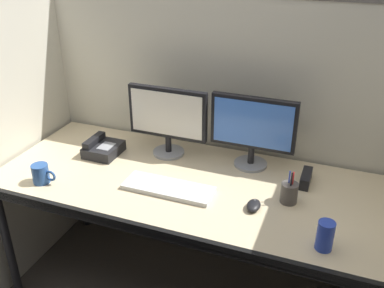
{
  "coord_description": "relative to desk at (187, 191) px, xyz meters",
  "views": [
    {
      "loc": [
        0.65,
        -1.36,
        1.85
      ],
      "look_at": [
        0.0,
        0.35,
        0.92
      ],
      "focal_mm": 40.32,
      "sensor_mm": 36.0,
      "label": 1
    }
  ],
  "objects": [
    {
      "name": "cubicle_partition_rear",
      "position": [
        0.0,
        0.46,
        0.1
      ],
      "size": [
        2.21,
        0.06,
        1.57
      ],
      "color": "beige",
      "rests_on": "ground"
    },
    {
      "name": "soda_can",
      "position": [
        0.66,
        -0.26,
        0.11
      ],
      "size": [
        0.07,
        0.07,
        0.12
      ],
      "primitive_type": "cylinder",
      "color": "#263FB2",
      "rests_on": "desk"
    },
    {
      "name": "monitor_right",
      "position": [
        0.24,
        0.27,
        0.27
      ],
      "size": [
        0.43,
        0.17,
        0.37
      ],
      "color": "gray",
      "rests_on": "desk"
    },
    {
      "name": "desk",
      "position": [
        0.0,
        0.0,
        0.0
      ],
      "size": [
        1.9,
        0.8,
        0.74
      ],
      "color": "beige",
      "rests_on": "ground"
    },
    {
      "name": "coffee_mug",
      "position": [
        -0.66,
        -0.25,
        0.1
      ],
      "size": [
        0.13,
        0.08,
        0.09
      ],
      "color": "#264C8C",
      "rests_on": "desk"
    },
    {
      "name": "computer_mouse",
      "position": [
        0.35,
        -0.1,
        0.07
      ],
      "size": [
        0.06,
        0.1,
        0.04
      ],
      "color": "black",
      "rests_on": "desk"
    },
    {
      "name": "keyboard_main",
      "position": [
        -0.06,
        -0.09,
        0.06
      ],
      "size": [
        0.43,
        0.15,
        0.02
      ],
      "primitive_type": "cube",
      "color": "silver",
      "rests_on": "desk"
    },
    {
      "name": "desk_phone",
      "position": [
        -0.54,
        0.11,
        0.08
      ],
      "size": [
        0.17,
        0.19,
        0.09
      ],
      "color": "black",
      "rests_on": "desk"
    },
    {
      "name": "cubicle_partition_left",
      "position": [
        -0.99,
        -0.09,
        0.1
      ],
      "size": [
        0.06,
        1.41,
        1.57
      ],
      "color": "beige",
      "rests_on": "ground"
    },
    {
      "name": "red_stapler",
      "position": [
        0.53,
        0.2,
        0.08
      ],
      "size": [
        0.04,
        0.15,
        0.06
      ],
      "primitive_type": "cube",
      "color": "black",
      "rests_on": "desk"
    },
    {
      "name": "monitor_left",
      "position": [
        -0.21,
        0.24,
        0.27
      ],
      "size": [
        0.43,
        0.17,
        0.37
      ],
      "color": "gray",
      "rests_on": "desk"
    },
    {
      "name": "pen_cup",
      "position": [
        0.48,
        0.01,
        0.1
      ],
      "size": [
        0.08,
        0.08,
        0.16
      ],
      "color": "#4C4742",
      "rests_on": "desk"
    }
  ]
}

